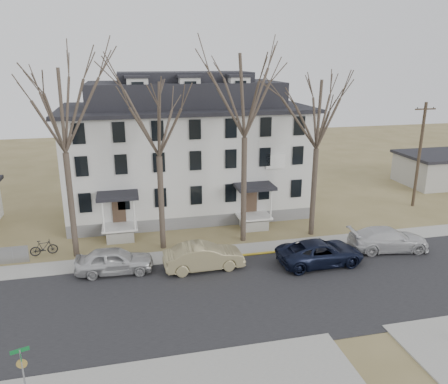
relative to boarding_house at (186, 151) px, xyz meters
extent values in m
plane|color=olive|center=(2.00, -17.95, -5.38)|extent=(120.00, 120.00, 0.00)
cube|color=#27272A|center=(2.00, -15.95, -5.38)|extent=(120.00, 10.00, 0.04)
cube|color=#A09F97|center=(2.00, -9.95, -5.38)|extent=(120.00, 2.00, 0.08)
cube|color=gold|center=(7.00, -10.85, -5.38)|extent=(14.00, 0.25, 0.06)
cube|color=slate|center=(0.00, 0.05, -4.88)|extent=(20.00, 10.00, 1.00)
cube|color=silver|center=(0.00, 0.05, -0.38)|extent=(20.00, 10.00, 8.00)
cube|color=black|center=(0.00, 0.05, 3.72)|extent=(20.80, 10.80, 0.30)
cube|color=black|center=(0.00, 0.05, 4.87)|extent=(16.00, 7.00, 2.00)
cube|color=black|center=(0.00, 0.05, 6.27)|extent=(11.00, 4.50, 0.80)
cube|color=white|center=(-6.00, -5.91, -4.38)|extent=(2.60, 2.00, 0.16)
cube|color=white|center=(4.50, -5.91, -4.38)|extent=(2.60, 2.00, 0.16)
cube|color=white|center=(6.50, -5.03, -0.18)|extent=(1.60, 0.08, 1.20)
cube|color=#A09F97|center=(28.00, 2.05, -3.88)|extent=(8.00, 6.00, 3.00)
cube|color=black|center=(28.00, 2.05, -2.18)|extent=(8.50, 6.50, 0.30)
cylinder|color=#473B31|center=(-9.00, -8.15, -1.74)|extent=(0.40, 0.40, 7.28)
cylinder|color=#473B31|center=(-3.00, -8.15, -2.00)|extent=(0.40, 0.40, 6.76)
cylinder|color=#473B31|center=(3.00, -8.15, -1.48)|extent=(0.40, 0.40, 7.80)
cylinder|color=#473B31|center=(8.50, -8.15, -2.00)|extent=(0.40, 0.40, 6.76)
cylinder|color=#3D3023|center=(20.50, -3.95, -0.63)|extent=(0.28, 0.28, 9.50)
cube|color=#3D3023|center=(20.50, -3.95, 3.52)|extent=(2.00, 0.12, 0.12)
imported|color=silver|center=(-6.36, -11.38, -4.55)|extent=(4.94, 2.20, 1.65)
imported|color=#9B8E63|center=(-0.73, -12.13, -4.53)|extent=(5.21, 1.97, 1.70)
imported|color=black|center=(6.91, -13.16, -4.58)|extent=(5.83, 2.82, 1.60)
imported|color=silver|center=(12.57, -12.21, -4.56)|extent=(5.89, 3.04, 1.63)
imported|color=black|center=(-5.85, -5.48, -4.89)|extent=(1.95, 1.38, 0.97)
imported|color=black|center=(-11.17, -7.63, -4.83)|extent=(1.89, 0.80, 1.10)
cylinder|color=gray|center=(-9.69, -21.81, -4.17)|extent=(0.07, 0.07, 2.42)
cube|color=#0C5926|center=(-9.69, -21.81, -3.01)|extent=(0.70, 0.03, 0.17)
cube|color=#0C5926|center=(-9.69, -21.81, -3.20)|extent=(0.03, 0.70, 0.17)
camera|label=1|loc=(-5.21, -37.45, 7.76)|focal=35.00mm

